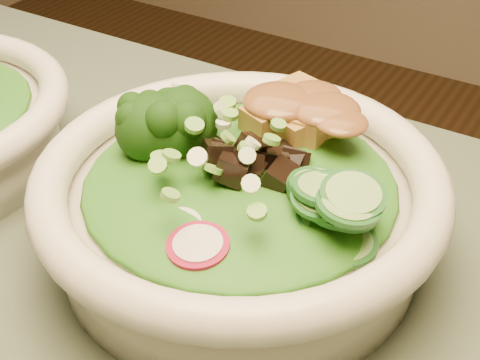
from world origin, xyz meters
The scene contains 9 objects.
salad_bowl centered at (0.09, 0.16, 0.79)m, with size 0.28×0.28×0.08m.
lettuce_bed centered at (0.09, 0.16, 0.81)m, with size 0.22×0.22×0.03m, color #185B13.
broccoli_florets centered at (0.02, 0.16, 0.83)m, with size 0.08×0.07×0.05m, color black, non-canonical shape.
radish_slices centered at (0.08, 0.09, 0.82)m, with size 0.12×0.04×0.02m, color maroon, non-canonical shape.
cucumber_slices centered at (0.15, 0.15, 0.83)m, with size 0.07×0.07×0.04m, color #8CC46D, non-canonical shape.
mushroom_heap centered at (0.09, 0.17, 0.83)m, with size 0.07×0.07×0.04m, color black, non-canonical shape.
tofu_cubes centered at (0.10, 0.23, 0.83)m, with size 0.09×0.06×0.04m, color #A58237, non-canonical shape.
peanut_sauce centered at (0.10, 0.23, 0.84)m, with size 0.07×0.06×0.02m, color brown.
scallion_garnish centered at (0.09, 0.16, 0.84)m, with size 0.20×0.20×0.03m, color #65A73B, non-canonical shape.
Camera 1 is at (0.28, -0.15, 1.08)m, focal length 50.00 mm.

